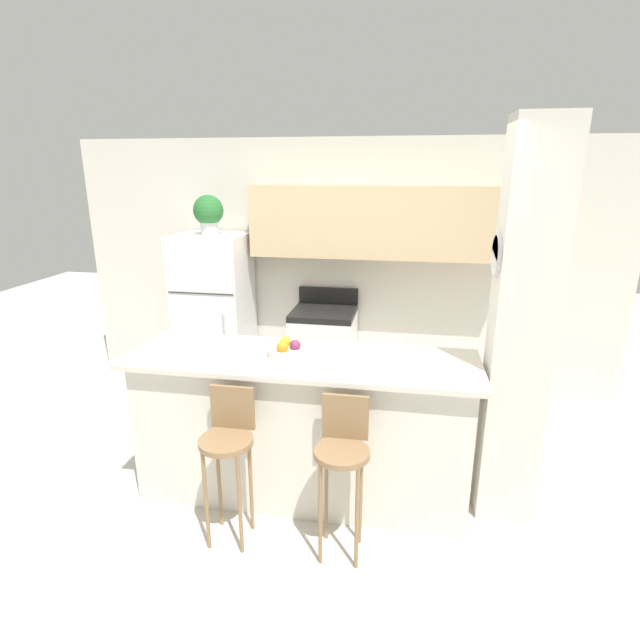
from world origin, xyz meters
name	(u,v)px	position (x,y,z in m)	size (l,w,h in m)	color
ground_plane	(303,491)	(0.00, 0.00, 0.00)	(14.00, 14.00, 0.00)	beige
wall_back	(356,250)	(0.15, 1.94, 1.47)	(5.60, 0.38, 2.55)	silver
pillar_right	(521,332)	(1.38, 0.08, 1.28)	(0.38, 0.32, 2.55)	silver
counter_bar	(302,427)	(0.00, 0.00, 0.53)	(2.35, 0.73, 1.05)	silver
refrigerator	(215,314)	(-1.27, 1.64, 0.82)	(0.69, 0.66, 1.63)	white
stove_range	(324,352)	(-0.13, 1.66, 0.46)	(0.62, 0.63, 1.07)	white
bar_stool_left	(228,444)	(-0.35, -0.51, 0.65)	(0.33, 0.33, 0.99)	olive
bar_stool_right	(343,455)	(0.35, -0.51, 0.65)	(0.33, 0.33, 0.99)	olive
potted_plant_on_fridge	(208,212)	(-1.27, 1.64, 1.84)	(0.29, 0.29, 0.38)	silver
fruit_bowl	(287,350)	(-0.10, 0.02, 1.09)	(0.26, 0.26, 0.12)	silver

